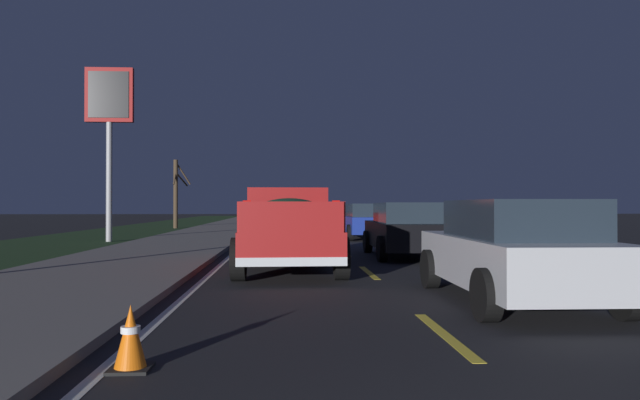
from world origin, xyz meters
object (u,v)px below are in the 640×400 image
pickup_truck (288,227)px  sedan_blue (366,221)px  sedan_silver (514,250)px  sedan_red (289,216)px  bare_tree_far (176,192)px  traffic_cone_near (131,338)px  gas_price_sign (109,111)px  sedan_black (406,229)px

pickup_truck → sedan_blue: (12.09, -3.44, -0.20)m
sedan_silver → pickup_truck: bearing=36.4°
sedan_silver → sedan_blue: 16.69m
sedan_red → bare_tree_far: size_ratio=1.01×
pickup_truck → sedan_red: (23.17, -0.12, -0.20)m
sedan_blue → traffic_cone_near: 20.58m
sedan_red → traffic_cone_near: sedan_red is taller
pickup_truck → sedan_red: 23.17m
sedan_silver → gas_price_sign: bearing=34.7°
sedan_silver → sedan_black: bearing=0.2°
bare_tree_far → traffic_cone_near: (-32.40, -5.72, -2.07)m
sedan_blue → sedan_black: bearing=179.4°
pickup_truck → traffic_cone_near: bearing=169.9°
sedan_red → traffic_cone_near: 31.12m
sedan_black → gas_price_sign: (7.51, 10.55, 4.50)m
sedan_blue → bare_tree_far: 16.37m
sedan_red → sedan_blue: same height
pickup_truck → traffic_cone_near: size_ratio=9.42×
sedan_silver → traffic_cone_near: sedan_silver is taller
sedan_red → traffic_cone_near: size_ratio=7.67×
sedan_black → bare_tree_far: (21.34, 10.49, 1.57)m
sedan_black → sedan_blue: 8.94m
pickup_truck → gas_price_sign: size_ratio=0.78×
sedan_silver → gas_price_sign: (15.26, 10.58, 4.50)m
sedan_blue → bare_tree_far: bearing=40.4°
pickup_truck → sedan_silver: size_ratio=1.24×
sedan_silver → bare_tree_far: size_ratio=1.01×
pickup_truck → sedan_black: (3.15, -3.36, -0.20)m
sedan_black → sedan_red: (20.02, 3.23, 0.00)m
sedan_blue → gas_price_sign: 11.63m
sedan_black → traffic_cone_near: 12.05m
sedan_red → traffic_cone_near: (-31.08, 1.53, -0.50)m
gas_price_sign → bare_tree_far: gas_price_sign is taller
sedan_red → gas_price_sign: bearing=149.7°
sedan_red → sedan_blue: 11.57m
pickup_truck → sedan_red: size_ratio=1.23×
sedan_blue → traffic_cone_near: size_ratio=7.65×
sedan_silver → bare_tree_far: 30.97m
sedan_black → sedan_blue: bearing=-0.6°
gas_price_sign → traffic_cone_near: size_ratio=12.12×
sedan_black → sedan_red: 20.28m
pickup_truck → sedan_black: pickup_truck is taller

